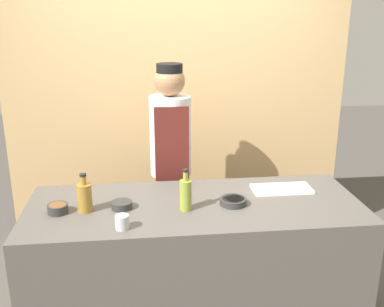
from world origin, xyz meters
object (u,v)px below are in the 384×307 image
(bottle_oil, at_px, (186,194))
(chef_center, at_px, (171,164))
(cup_steel, at_px, (122,222))
(sauce_bowl_brown, at_px, (58,208))
(cutting_board, at_px, (282,189))
(sauce_bowl_green, at_px, (233,201))
(sauce_bowl_red, at_px, (122,205))
(bottle_vinegar, at_px, (85,197))

(bottle_oil, height_order, chef_center, chef_center)
(bottle_oil, xyz_separation_m, cup_steel, (-0.38, -0.21, -0.06))
(sauce_bowl_brown, xyz_separation_m, cutting_board, (1.45, 0.19, -0.02))
(sauce_bowl_green, xyz_separation_m, chef_center, (-0.34, 0.74, 0.00))
(sauce_bowl_brown, relative_size, cup_steel, 1.51)
(sauce_bowl_green, relative_size, cutting_board, 0.42)
(bottle_oil, distance_m, cup_steel, 0.43)
(chef_center, bearing_deg, cup_steel, -109.02)
(sauce_bowl_red, distance_m, bottle_oil, 0.40)
(cup_steel, xyz_separation_m, chef_center, (0.34, 0.99, -0.01))
(cutting_board, bearing_deg, bottle_oil, -161.11)
(sauce_bowl_green, distance_m, cup_steel, 0.73)
(sauce_bowl_green, height_order, cup_steel, cup_steel)
(sauce_bowl_red, height_order, cutting_board, sauce_bowl_red)
(sauce_bowl_brown, distance_m, cutting_board, 1.46)
(sauce_bowl_green, xyz_separation_m, cup_steel, (-0.68, -0.25, 0.02))
(cutting_board, xyz_separation_m, bottle_vinegar, (-1.28, -0.18, 0.08))
(sauce_bowl_brown, bearing_deg, sauce_bowl_red, 3.20)
(sauce_bowl_brown, xyz_separation_m, sauce_bowl_green, (1.07, 0.00, -0.01))
(cutting_board, height_order, chef_center, chef_center)
(sauce_bowl_brown, height_order, bottle_vinegar, bottle_vinegar)
(bottle_vinegar, bearing_deg, sauce_bowl_brown, -177.91)
(bottle_vinegar, bearing_deg, sauce_bowl_red, 4.02)
(sauce_bowl_red, xyz_separation_m, bottle_oil, (0.39, -0.07, 0.08))
(cutting_board, relative_size, chef_center, 0.23)
(sauce_bowl_green, relative_size, cup_steel, 2.04)
(cutting_board, bearing_deg, sauce_bowl_red, -171.11)
(sauce_bowl_brown, relative_size, sauce_bowl_green, 0.74)
(cutting_board, height_order, bottle_vinegar, bottle_vinegar)
(sauce_bowl_brown, xyz_separation_m, chef_center, (0.73, 0.74, -0.00))
(bottle_vinegar, relative_size, chef_center, 0.14)
(sauce_bowl_green, bearing_deg, bottle_oil, -171.68)
(bottle_oil, bearing_deg, sauce_bowl_brown, 176.74)
(bottle_oil, bearing_deg, sauce_bowl_green, 8.32)
(sauce_bowl_red, xyz_separation_m, cutting_board, (1.07, 0.17, -0.01))
(bottle_vinegar, distance_m, cup_steel, 0.35)
(cutting_board, height_order, bottle_oil, bottle_oil)
(bottle_vinegar, relative_size, cup_steel, 2.98)
(sauce_bowl_red, height_order, bottle_oil, bottle_oil)
(sauce_bowl_red, xyz_separation_m, chef_center, (0.35, 0.72, 0.00))
(sauce_bowl_red, bearing_deg, cup_steel, -87.48)
(cup_steel, relative_size, chef_center, 0.05)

